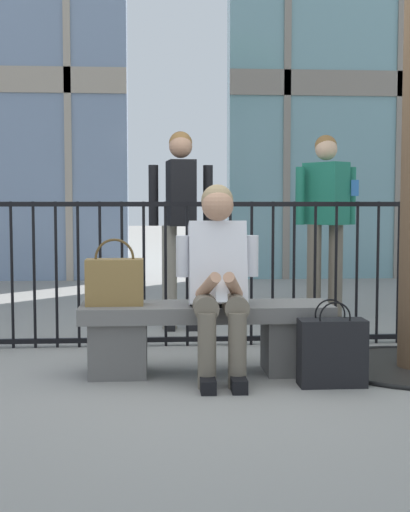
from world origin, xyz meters
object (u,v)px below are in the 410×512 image
object	(u,v)px
shopping_bag	(332,352)
bystander_at_railing	(181,214)
bystander_further_back	(325,213)
stone_bench	(206,331)
seated_person_with_phone	(219,275)
handbag_on_bench	(115,281)

from	to	relation	value
shopping_bag	bystander_at_railing	bearing A→B (deg)	112.66
shopping_bag	bystander_further_back	world-z (taller)	bystander_further_back
stone_bench	seated_person_with_phone	size ratio (longest dim) A/B	1.32
handbag_on_bench	bystander_further_back	xyz separation A→B (m)	(1.80, 1.87, 0.40)
stone_bench	handbag_on_bench	xyz separation A→B (m)	(-0.58, -0.01, 0.33)
shopping_bag	bystander_at_railing	xyz separation A→B (m)	(-0.83, 2.00, 0.79)
seated_person_with_phone	bystander_further_back	size ratio (longest dim) A/B	0.71
seated_person_with_phone	bystander_at_railing	distance (m)	1.80
stone_bench	bystander_further_back	xyz separation A→B (m)	(1.22, 1.86, 0.73)
seated_person_with_phone	bystander_at_railing	xyz separation A→B (m)	(-0.17, 1.76, 0.35)
handbag_on_bench	bystander_further_back	distance (m)	2.62
handbag_on_bench	bystander_at_railing	distance (m)	1.75
handbag_on_bench	seated_person_with_phone	bearing A→B (deg)	-10.37
seated_person_with_phone	shopping_bag	bearing A→B (deg)	-20.06
shopping_bag	bystander_further_back	xyz separation A→B (m)	(0.49, 2.23, 0.79)
stone_bench	seated_person_with_phone	world-z (taller)	seated_person_with_phone
handbag_on_bench	bystander_at_railing	xyz separation A→B (m)	(0.48, 1.64, 0.40)
handbag_on_bench	bystander_at_railing	world-z (taller)	bystander_at_railing
stone_bench	shopping_bag	xyz separation A→B (m)	(0.73, -0.37, -0.06)
bystander_at_railing	seated_person_with_phone	bearing A→B (deg)	-84.37
handbag_on_bench	bystander_at_railing	size ratio (longest dim) A/B	0.25
stone_bench	shopping_bag	size ratio (longest dim) A/B	3.09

